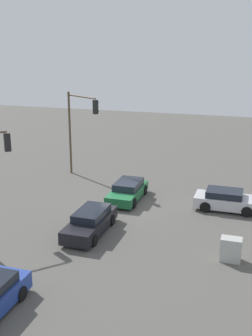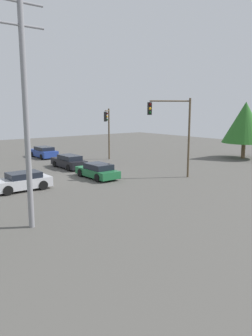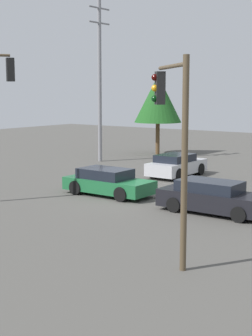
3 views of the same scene
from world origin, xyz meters
name	(u,v)px [view 3 (image 3 of 3)]	position (x,y,z in m)	size (l,w,h in m)	color
ground_plane	(126,197)	(0.00, 0.00, 0.00)	(80.00, 80.00, 0.00)	#54514C
sedan_dark	(213,198)	(0.41, 4.81, 0.66)	(1.86, 4.69, 1.35)	black
sedan_silver	(176,165)	(-6.77, -1.23, 0.66)	(4.21, 1.98, 1.34)	silver
sedan_green	(108,182)	(0.02, -1.06, 0.63)	(1.97, 4.46, 1.29)	#1E6638
traffic_signal_cross	(173,124)	(6.36, 6.40, 4.06)	(2.20, 2.34, 5.99)	brown
utility_pole_tall	(100,78)	(-9.26, -9.09, 5.97)	(2.20, 0.28, 11.33)	gray
tree_behind	(158,99)	(-15.30, -8.05, 4.40)	(3.75, 3.75, 6.27)	brown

